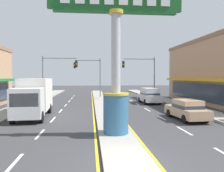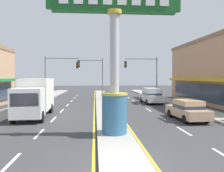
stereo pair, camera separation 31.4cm
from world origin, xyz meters
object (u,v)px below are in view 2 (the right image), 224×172
(traffic_light_left_side, at_px, (58,70))
(suv_near_left_lane, at_px, (151,95))
(traffic_light_right_side, at_px, (145,70))
(sedan_far_right_lane, at_px, (187,110))
(district_sign, at_px, (114,66))
(box_truck_near_right_lane, at_px, (35,96))
(traffic_light_median_far, at_px, (93,71))

(traffic_light_left_side, xyz_separation_m, suv_near_left_lane, (12.08, -4.59, -3.26))
(traffic_light_right_side, xyz_separation_m, sedan_far_right_lane, (-0.28, -15.68, -3.46))
(district_sign, bearing_deg, suv_near_left_lane, 68.40)
(traffic_light_right_side, relative_size, box_truck_near_right_lane, 0.88)
(district_sign, xyz_separation_m, box_truck_near_right_lane, (-5.99, 6.70, -2.14))
(traffic_light_left_side, bearing_deg, traffic_light_right_side, 1.38)
(traffic_light_right_side, height_order, suv_near_left_lane, traffic_light_right_side)
(traffic_light_right_side, bearing_deg, traffic_light_median_far, 156.32)
(district_sign, xyz_separation_m, suv_near_left_lane, (5.90, 14.90, -2.85))
(traffic_light_left_side, height_order, traffic_light_median_far, same)
(traffic_light_left_side, bearing_deg, traffic_light_median_far, 36.70)
(traffic_light_right_side, bearing_deg, suv_near_left_lane, -93.32)
(suv_near_left_lane, bearing_deg, sedan_far_right_lane, -89.99)
(district_sign, height_order, traffic_light_median_far, district_sign)
(traffic_light_right_side, bearing_deg, sedan_far_right_lane, -91.03)
(traffic_light_right_side, height_order, sedan_far_right_lane, traffic_light_right_side)
(district_sign, bearing_deg, traffic_light_right_side, 72.64)
(traffic_light_right_side, height_order, box_truck_near_right_lane, traffic_light_right_side)
(traffic_light_right_side, distance_m, sedan_far_right_lane, 16.06)
(box_truck_near_right_lane, distance_m, suv_near_left_lane, 14.46)
(traffic_light_median_far, relative_size, sedan_far_right_lane, 1.41)
(box_truck_near_right_lane, xyz_separation_m, suv_near_left_lane, (11.89, 8.20, -0.71))
(traffic_light_left_side, distance_m, suv_near_left_lane, 13.33)
(traffic_light_left_side, xyz_separation_m, traffic_light_median_far, (4.83, 3.60, -0.05))
(traffic_light_right_side, xyz_separation_m, suv_near_left_lane, (-0.28, -4.88, -3.26))
(district_sign, relative_size, sedan_far_right_lane, 1.82)
(traffic_light_right_side, distance_m, box_truck_near_right_lane, 18.05)
(traffic_light_median_far, relative_size, suv_near_left_lane, 1.34)
(box_truck_near_right_lane, bearing_deg, traffic_light_left_side, 90.85)
(suv_near_left_lane, bearing_deg, traffic_light_left_side, 159.22)
(traffic_light_left_side, height_order, sedan_far_right_lane, traffic_light_left_side)
(box_truck_near_right_lane, bearing_deg, traffic_light_right_side, 47.05)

